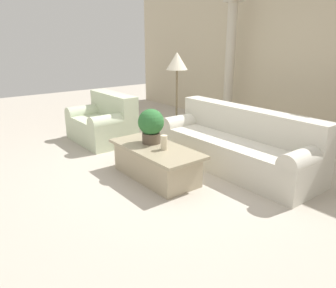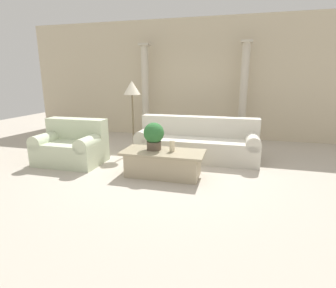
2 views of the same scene
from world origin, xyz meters
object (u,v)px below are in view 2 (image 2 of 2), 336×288
Objects in this scene: loveseat at (72,145)px; potted_plant at (154,135)px; coffee_table at (163,163)px; sofa_long at (197,142)px; floor_lamp at (132,92)px.

loveseat is 2.63× the size of potted_plant.
potted_plant is at bearing 161.48° from coffee_table.
potted_plant is (-0.18, 0.06, 0.47)m from coffee_table.
loveseat reaches higher than coffee_table.
sofa_long is at bearing 70.45° from coffee_table.
coffee_table is 1.96m from floor_lamp.
floor_lamp is at bearing 46.46° from loveseat.
coffee_table is (1.95, -0.24, -0.13)m from loveseat.
coffee_table is 2.96× the size of potted_plant.
coffee_table is at bearing -18.52° from potted_plant.
loveseat is 0.79× the size of floor_lamp.
sofa_long is at bearing -1.86° from floor_lamp.
loveseat is 1.97m from coffee_table.
floor_lamp is at bearing 178.14° from sofa_long.
sofa_long is 1.30m from potted_plant.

